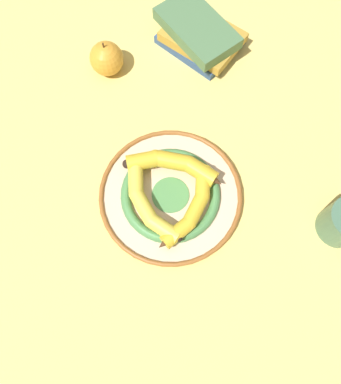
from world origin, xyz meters
name	(u,v)px	position (x,y,z in m)	size (l,w,h in m)	color
ground_plane	(150,211)	(0.00, 0.00, 0.00)	(2.80, 2.80, 0.00)	#E5CC6B
decorative_bowl	(170,195)	(0.04, -0.04, 0.01)	(0.30, 0.30, 0.03)	beige
banana_a	(174,165)	(0.09, -0.04, 0.05)	(0.07, 0.22, 0.04)	gold
banana_b	(147,203)	(0.00, 0.01, 0.04)	(0.18, 0.13, 0.03)	yellow
banana_c	(191,209)	(0.00, -0.09, 0.04)	(0.19, 0.10, 0.03)	gold
book_stack	(199,34)	(0.44, -0.06, 0.04)	(0.23, 0.23, 0.08)	#2D4C84
apple	(107,59)	(0.34, 0.15, 0.04)	(0.08, 0.08, 0.09)	gold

